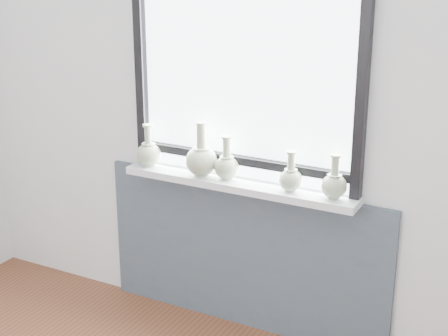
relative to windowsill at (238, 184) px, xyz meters
The scene contains 9 objects.
back_wall 0.43m from the windowsill, 90.00° to the left, with size 3.60×0.02×2.60m, color silver.
apron_panel 0.46m from the windowsill, 90.00° to the left, with size 1.70×0.03×0.86m, color #44505A.
windowsill is the anchor object (origin of this frame).
window 0.56m from the windowsill, 90.00° to the left, with size 1.30×0.06×1.05m.
vase_a 0.57m from the windowsill, behind, with size 0.14×0.14×0.24m.
vase_b 0.24m from the windowsill, behind, with size 0.18×0.18×0.30m.
vase_c 0.12m from the windowsill, behind, with size 0.14×0.14×0.24m.
vase_d 0.31m from the windowsill, ahead, with size 0.12×0.12×0.21m.
vase_e 0.54m from the windowsill, ahead, with size 0.13×0.13×0.22m.
Camera 1 is at (1.53, -1.35, 2.13)m, focal length 55.00 mm.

